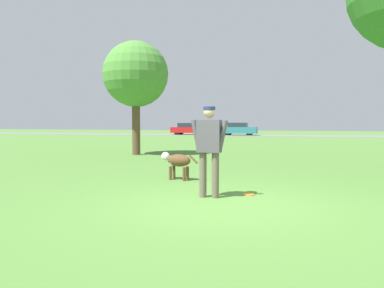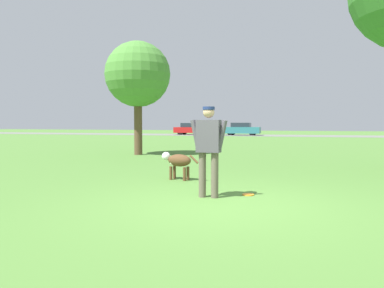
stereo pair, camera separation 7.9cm
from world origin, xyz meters
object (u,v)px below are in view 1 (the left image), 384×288
person (209,144)px  dog (177,161)px  frisbee (249,194)px  parked_car_red (188,129)px  tree_near_left (136,75)px  parked_car_teal (239,129)px

person → dog: 2.25m
dog → frisbee: (1.86, -1.40, -0.43)m
dog → parked_car_red: 33.70m
dog → tree_near_left: bearing=-45.0°
tree_near_left → parked_car_teal: tree_near_left is taller
frisbee → tree_near_left: size_ratio=0.05×
tree_near_left → parked_car_red: bearing=101.9°
frisbee → parked_car_teal: 34.06m
person → frisbee: bearing=34.6°
parked_car_teal → frisbee: bearing=-81.4°
tree_near_left → person: bearing=-57.7°
person → parked_car_red: person is taller
dog → parked_car_red: (-9.34, 32.38, 0.22)m
dog → parked_car_teal: 32.42m
person → parked_car_red: 35.80m
person → parked_car_teal: 34.38m
frisbee → tree_near_left: bearing=127.1°
person → tree_near_left: size_ratio=0.34×
parked_car_red → person: bearing=-72.7°
person → parked_car_red: (-10.54, 34.21, -0.29)m
dog → parked_car_teal: size_ratio=0.25×
person → frisbee: 1.23m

